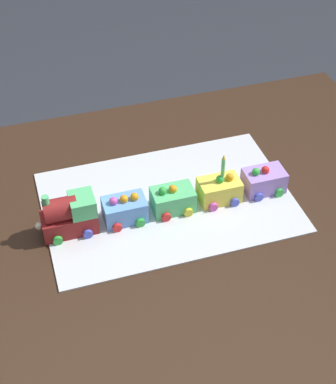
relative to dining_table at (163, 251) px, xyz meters
The scene contains 9 objects.
ground_plane 0.63m from the dining_table, ahead, with size 8.00×8.00×0.00m, color #2D3038.
dining_table is the anchor object (origin of this frame).
cake_board 0.13m from the dining_table, 62.39° to the left, with size 0.60×0.40×0.00m, color silver.
cake_locomotive 0.27m from the dining_table, behind, with size 0.14×0.08×0.12m.
cake_car_hopper_sky_blue 0.17m from the dining_table, 161.12° to the left, with size 0.10×0.08×0.07m.
cake_car_tanker_mint_green 0.15m from the dining_table, 41.77° to the left, with size 0.10×0.08×0.07m.
cake_car_flatbed_lemon 0.21m from the dining_table, 10.85° to the left, with size 0.10×0.08×0.07m.
cake_car_gondola_lavender 0.30m from the dining_table, ahead, with size 0.10×0.08×0.07m.
birthday_candle 0.27m from the dining_table, 10.52° to the left, with size 0.01×0.01×0.06m.
Camera 1 is at (-0.28, -0.94, 1.71)m, focal length 54.52 mm.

